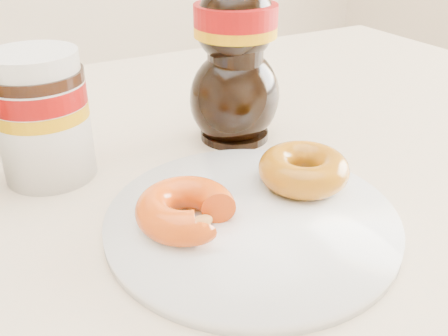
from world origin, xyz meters
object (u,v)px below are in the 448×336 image
plate (252,220)px  syrup_bottle (235,51)px  dining_table (147,258)px  donut_bitten (186,209)px  donut_whole (304,169)px  nutella_jar (41,112)px

plate → syrup_bottle: size_ratio=1.21×
dining_table → syrup_bottle: (0.14, 0.07, 0.19)m
donut_bitten → plate: bearing=7.4°
plate → syrup_bottle: (0.08, 0.17, 0.10)m
donut_bitten → donut_whole: bearing=25.3°
nutella_jar → plate: bearing=-53.9°
dining_table → donut_bitten: 0.14m
donut_whole → syrup_bottle: (0.01, 0.15, 0.08)m
donut_whole → nutella_jar: nutella_jar is taller
nutella_jar → syrup_bottle: (0.21, -0.01, 0.04)m
donut_whole → nutella_jar: 0.26m
dining_table → plate: (0.06, -0.10, 0.09)m
dining_table → nutella_jar: size_ratio=10.72×
plate → nutella_jar: (-0.13, 0.18, 0.06)m
dining_table → nutella_jar: bearing=131.0°
plate → nutella_jar: bearing=126.1°
donut_bitten → nutella_jar: nutella_jar is taller
dining_table → donut_bitten: size_ratio=16.56×
dining_table → syrup_bottle: 0.25m
donut_bitten → donut_whole: size_ratio=0.97×
donut_whole → syrup_bottle: bearing=86.5°
plate → donut_whole: size_ratio=2.95×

